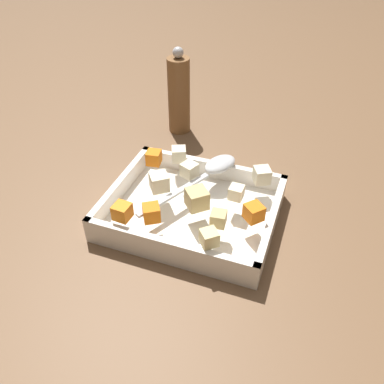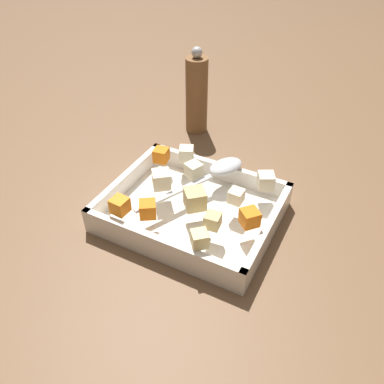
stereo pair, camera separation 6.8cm
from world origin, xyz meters
TOP-DOWN VIEW (x-y plane):
  - ground_plane at (0.00, 0.00)m, footprint 4.00×4.00m
  - baking_dish at (0.02, -0.02)m, footprint 0.29×0.24m
  - carrot_chunk_center at (0.13, -0.04)m, footprint 0.04×0.04m
  - carrot_chunk_corner_nw at (-0.07, -0.11)m, footprint 0.03×0.03m
  - carrot_chunk_back_center at (-0.02, -0.09)m, footprint 0.04×0.04m
  - carrot_chunk_heap_top at (-0.08, 0.05)m, footprint 0.03×0.03m
  - potato_chunk_under_handle at (-0.04, -0.02)m, footprint 0.04×0.04m
  - potato_chunk_rim_edge at (-0.01, 0.04)m, footprint 0.03×0.03m
  - potato_chunk_near_right at (-0.04, 0.08)m, footprint 0.04×0.04m
  - potato_chunk_near_left at (0.04, -0.04)m, footprint 0.05×0.05m
  - potato_chunk_far_right at (0.08, -0.11)m, footprint 0.03×0.03m
  - potato_chunk_front_center at (0.12, 0.07)m, footprint 0.04×0.04m
  - potato_chunk_corner_se at (0.08, -0.07)m, footprint 0.03×0.03m
  - potato_chunk_corner_sw at (0.09, 0.01)m, footprint 0.02×0.02m
  - serving_spoon at (0.03, 0.07)m, footprint 0.13×0.22m
  - pepper_mill at (-0.12, 0.27)m, footprint 0.05×0.05m

SIDE VIEW (x-z plane):
  - ground_plane at x=0.00m, z-range 0.00..0.00m
  - baking_dish at x=0.02m, z-range -0.01..0.04m
  - serving_spoon at x=0.03m, z-range 0.05..0.07m
  - potato_chunk_corner_sw at x=0.09m, z-range 0.05..0.07m
  - potato_chunk_corner_se at x=0.08m, z-range 0.05..0.07m
  - potato_chunk_far_right at x=0.08m, z-range 0.05..0.07m
  - carrot_chunk_heap_top at x=-0.08m, z-range 0.05..0.08m
  - potato_chunk_rim_edge at x=-0.01m, z-range 0.05..0.08m
  - carrot_chunk_corner_nw at x=-0.07m, z-range 0.05..0.08m
  - carrot_chunk_back_center at x=-0.02m, z-range 0.05..0.08m
  - potato_chunk_near_right at x=-0.04m, z-range 0.05..0.08m
  - carrot_chunk_center at x=0.13m, z-range 0.05..0.08m
  - potato_chunk_front_center at x=0.12m, z-range 0.05..0.08m
  - potato_chunk_under_handle at x=-0.04m, z-range 0.05..0.08m
  - potato_chunk_near_left at x=0.04m, z-range 0.05..0.08m
  - pepper_mill at x=-0.12m, z-range -0.01..0.19m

